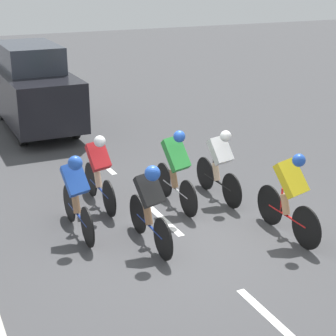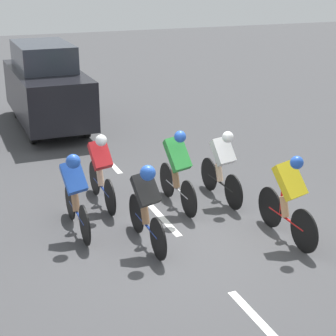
# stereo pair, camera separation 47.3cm
# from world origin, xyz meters

# --- Properties ---
(ground_plane) EXTENTS (60.00, 60.00, 0.00)m
(ground_plane) POSITION_xyz_m (0.00, 0.00, 0.00)
(ground_plane) COLOR #424244
(lane_stripe_near) EXTENTS (0.12, 1.40, 0.01)m
(lane_stripe_near) POSITION_xyz_m (0.00, 2.55, 0.00)
(lane_stripe_near) COLOR white
(lane_stripe_near) RESTS_ON ground
(lane_stripe_mid) EXTENTS (0.12, 1.40, 0.01)m
(lane_stripe_mid) POSITION_xyz_m (0.00, -0.65, 0.00)
(lane_stripe_mid) COLOR white
(lane_stripe_mid) RESTS_ON ground
(lane_stripe_far) EXTENTS (0.12, 1.40, 0.01)m
(lane_stripe_far) POSITION_xyz_m (0.00, -3.85, 0.00)
(lane_stripe_far) COLOR white
(lane_stripe_far) RESTS_ON ground
(cyclist_green) EXTENTS (0.41, 1.68, 1.54)m
(cyclist_green) POSITION_xyz_m (-0.42, -1.04, 0.80)
(cyclist_green) COLOR black
(cyclist_green) RESTS_ON ground
(cyclist_black) EXTENTS (0.40, 1.65, 1.45)m
(cyclist_black) POSITION_xyz_m (0.62, 0.19, 0.78)
(cyclist_black) COLOR black
(cyclist_black) RESTS_ON ground
(cyclist_yellow) EXTENTS (0.43, 1.68, 1.52)m
(cyclist_yellow) POSITION_xyz_m (-1.54, 0.82, 0.79)
(cyclist_yellow) COLOR black
(cyclist_yellow) RESTS_ON ground
(cyclist_red) EXTENTS (0.38, 1.70, 1.44)m
(cyclist_red) POSITION_xyz_m (0.82, -1.66, 0.75)
(cyclist_red) COLOR black
(cyclist_red) RESTS_ON ground
(cyclist_white) EXTENTS (0.38, 1.66, 1.43)m
(cyclist_white) POSITION_xyz_m (-1.33, -1.04, 0.74)
(cyclist_white) COLOR black
(cyclist_white) RESTS_ON ground
(cyclist_blue) EXTENTS (0.40, 1.70, 1.46)m
(cyclist_blue) POSITION_xyz_m (1.52, -0.71, 0.77)
(cyclist_blue) COLOR black
(cyclist_blue) RESTS_ON ground
(support_car) EXTENTS (1.70, 4.44, 2.25)m
(support_car) POSITION_xyz_m (0.68, -7.50, 1.12)
(support_car) COLOR black
(support_car) RESTS_ON ground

